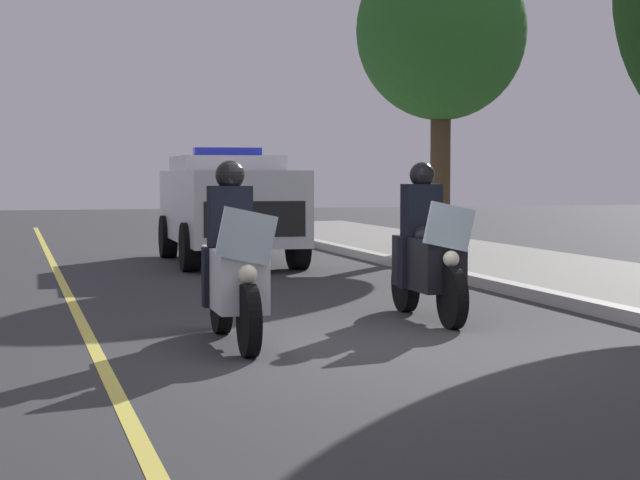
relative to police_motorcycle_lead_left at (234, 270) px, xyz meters
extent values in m
plane|color=#333335|center=(0.61, 1.12, -0.70)|extent=(80.00, 80.00, 0.00)
cube|color=#E0D14C|center=(0.61, -1.28, -0.70)|extent=(48.00, 0.12, 0.01)
cylinder|color=black|center=(0.76, -0.02, -0.38)|extent=(0.64, 0.13, 0.64)
cylinder|color=black|center=(-0.74, 0.02, -0.38)|extent=(0.64, 0.15, 0.64)
cube|color=white|center=(0.03, 0.00, -0.08)|extent=(1.21, 0.47, 0.56)
ellipsoid|color=white|center=(0.08, 0.00, 0.22)|extent=(0.57, 0.33, 0.24)
cube|color=silver|center=(0.66, -0.01, 0.35)|extent=(0.07, 0.56, 0.53)
sphere|color=#F9F4CC|center=(0.72, -0.02, 0.02)|extent=(0.17, 0.17, 0.17)
sphere|color=red|center=(0.53, -0.17, 0.28)|extent=(0.09, 0.09, 0.09)
sphere|color=#1933F2|center=(0.54, 0.15, 0.28)|extent=(0.09, 0.09, 0.09)
cube|color=black|center=(-0.20, 0.00, 0.48)|extent=(0.29, 0.41, 0.60)
cube|color=black|center=(-0.13, 0.20, -0.08)|extent=(0.18, 0.14, 0.56)
cube|color=black|center=(-0.14, -0.20, -0.08)|extent=(0.18, 0.14, 0.56)
sphere|color=black|center=(-0.18, 0.00, 0.88)|extent=(0.28, 0.28, 0.28)
cylinder|color=black|center=(-0.39, 2.36, -0.38)|extent=(0.64, 0.13, 0.64)
cylinder|color=black|center=(-1.89, 2.39, -0.38)|extent=(0.64, 0.15, 0.64)
cube|color=black|center=(-1.12, 2.37, -0.08)|extent=(1.21, 0.47, 0.56)
ellipsoid|color=black|center=(-1.07, 2.37, 0.22)|extent=(0.57, 0.33, 0.24)
cube|color=silver|center=(-0.49, 2.36, 0.35)|extent=(0.07, 0.56, 0.53)
sphere|color=#F9F4CC|center=(-0.43, 2.36, 0.02)|extent=(0.17, 0.17, 0.17)
sphere|color=red|center=(-0.63, 2.20, 0.28)|extent=(0.09, 0.09, 0.09)
sphere|color=#1933F2|center=(-0.62, 2.52, 0.28)|extent=(0.09, 0.09, 0.09)
cube|color=black|center=(-1.35, 2.38, 0.48)|extent=(0.29, 0.41, 0.60)
cube|color=black|center=(-1.29, 2.58, -0.08)|extent=(0.18, 0.14, 0.56)
cube|color=black|center=(-1.30, 2.18, -0.08)|extent=(0.18, 0.14, 0.56)
sphere|color=black|center=(-1.33, 2.38, 0.88)|extent=(0.28, 0.28, 0.28)
cube|color=silver|center=(-9.28, 1.74, 0.32)|extent=(4.94, 2.01, 1.24)
cube|color=silver|center=(-9.58, 1.75, 1.02)|extent=(2.44, 1.80, 0.36)
cube|color=#2633D8|center=(-9.38, 1.74, 1.28)|extent=(0.31, 1.21, 0.14)
cube|color=black|center=(-6.88, 1.69, 0.18)|extent=(0.16, 1.62, 0.56)
cylinder|color=black|center=(-7.71, 2.60, -0.30)|extent=(0.81, 0.30, 0.80)
cylinder|color=black|center=(-7.75, 0.81, -0.30)|extent=(0.81, 0.30, 0.80)
cylinder|color=black|center=(-10.81, 2.67, -0.30)|extent=(0.81, 0.30, 0.80)
cylinder|color=black|center=(-10.85, 0.87, -0.30)|extent=(0.81, 0.30, 0.80)
cylinder|color=#42301E|center=(-9.79, 5.95, 0.86)|extent=(0.39, 0.39, 2.91)
ellipsoid|color=#286023|center=(-9.79, 5.95, 3.60)|extent=(3.24, 3.24, 3.40)
camera|label=1|loc=(10.23, -2.01, 0.90)|focal=62.81mm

